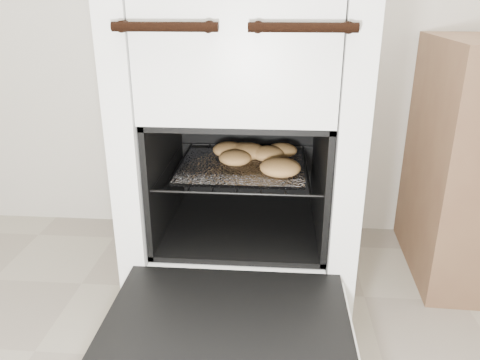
# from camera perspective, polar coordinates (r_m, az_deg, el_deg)

# --- Properties ---
(stove) EXTENTS (0.67, 0.75, 1.03)m
(stove) POSITION_cam_1_polar(r_m,az_deg,el_deg) (1.54, 0.48, 4.15)
(stove) COLOR white
(stove) RESTS_ON ground
(oven_door) EXTENTS (0.60, 0.47, 0.04)m
(oven_door) POSITION_cam_1_polar(r_m,az_deg,el_deg) (1.16, -1.65, -17.72)
(oven_door) COLOR black
(oven_door) RESTS_ON stove
(oven_rack) EXTENTS (0.49, 0.47, 0.01)m
(oven_rack) POSITION_cam_1_polar(r_m,az_deg,el_deg) (1.48, 0.27, 1.70)
(oven_rack) COLOR black
(oven_rack) RESTS_ON stove
(foil_sheet) EXTENTS (0.38, 0.34, 0.01)m
(foil_sheet) POSITION_cam_1_polar(r_m,az_deg,el_deg) (1.46, 0.21, 1.65)
(foil_sheet) COLOR white
(foil_sheet) RESTS_ON oven_rack
(baked_rolls) EXTENTS (0.32, 0.32, 0.05)m
(baked_rolls) POSITION_cam_1_polar(r_m,az_deg,el_deg) (1.48, 1.90, 3.12)
(baked_rolls) COLOR #B48048
(baked_rolls) RESTS_ON foil_sheet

